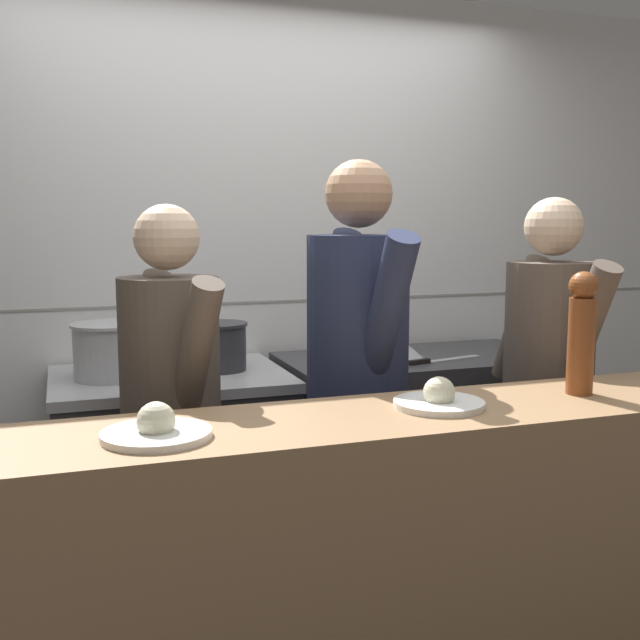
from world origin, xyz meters
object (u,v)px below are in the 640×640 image
chefs_knife (438,360)px  chef_sous (358,384)px  plated_dish_appetiser (439,399)px  pepper_mill (582,330)px  chef_head_cook (172,421)px  mixing_bowl_steel (398,348)px  plated_dish_main (156,429)px  oven_range (173,482)px  sauce_pot (218,345)px  chef_line (547,390)px  stock_pot (111,349)px

chefs_knife → chef_sous: bearing=-139.3°
plated_dish_appetiser → pepper_mill: bearing=0.5°
chefs_knife → pepper_mill: bearing=-94.6°
chefs_knife → chef_head_cook: chef_head_cook is taller
mixing_bowl_steel → chef_head_cook: bearing=-152.2°
plated_dish_main → oven_range: bearing=80.7°
oven_range → chefs_knife: (1.14, -0.15, 0.47)m
chefs_knife → plated_dish_main: plated_dish_main is taller
sauce_pot → pepper_mill: 1.49m
chefs_knife → plated_dish_main: (-1.34, -1.09, 0.11)m
plated_dish_appetiser → pepper_mill: size_ratio=0.69×
chefs_knife → chef_sous: chef_sous is taller
plated_dish_appetiser → chef_line: size_ratio=0.16×
chef_head_cook → pepper_mill: bearing=-41.3°
chef_head_cook → chef_sous: bearing=-17.6°
plated_dish_main → pepper_mill: 1.27m
pepper_mill → chef_head_cook: bearing=153.3°
oven_range → chef_sous: bearing=-49.4°
stock_pot → chefs_knife: stock_pot is taller
stock_pot → chef_sous: chef_sous is taller
sauce_pot → plated_dish_appetiser: sauce_pot is taller
plated_dish_appetiser → chef_head_cook: size_ratio=0.16×
oven_range → chef_line: (1.30, -0.71, 0.44)m
sauce_pot → chefs_knife: sauce_pot is taller
stock_pot → chef_head_cook: chef_head_cook is taller
sauce_pot → mixing_bowl_steel: sauce_pot is taller
chefs_knife → chef_head_cook: size_ratio=0.25×
chefs_knife → chef_line: (0.16, -0.56, -0.03)m
stock_pot → plated_dish_appetiser: stock_pot is taller
chef_line → plated_dish_main: bearing=-159.1°
chef_head_cook → mixing_bowl_steel: bearing=13.2°
plated_dish_main → plated_dish_appetiser: 0.79m
plated_dish_appetiser → chef_sous: 0.55m
chefs_knife → plated_dish_main: 1.73m
sauce_pot → chef_head_cook: (-0.29, -0.63, -0.14)m
plated_dish_appetiser → chef_line: chef_line is taller
plated_dish_appetiser → pepper_mill: (0.47, 0.00, 0.17)m
mixing_bowl_steel → plated_dish_main: (-1.20, -1.19, 0.06)m
chefs_knife → pepper_mill: 1.08m
stock_pot → pepper_mill: pepper_mill is taller
mixing_bowl_steel → pepper_mill: bearing=-87.0°
oven_range → chef_line: size_ratio=0.58×
chefs_knife → sauce_pot: bearing=170.1°
sauce_pot → chef_head_cook: chef_head_cook is taller
pepper_mill → chef_sous: bearing=132.7°
chef_sous → sauce_pot: bearing=115.7°
chefs_knife → oven_range: bearing=172.6°
plated_dish_appetiser → chef_head_cook: 0.89m
stock_pot → pepper_mill: size_ratio=0.83×
sauce_pot → chef_line: bearing=-33.3°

